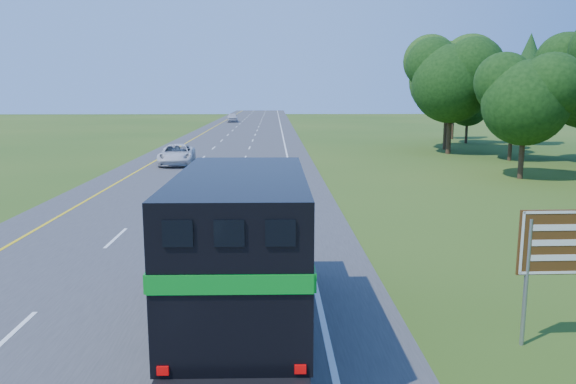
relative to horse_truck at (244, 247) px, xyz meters
name	(u,v)px	position (x,y,z in m)	size (l,w,h in m)	color
road	(227,154)	(-3.61, 38.81, -2.08)	(15.00, 260.00, 0.04)	#38383A
lane_markings	(227,154)	(-3.61, 38.81, -2.05)	(11.15, 260.00, 0.01)	yellow
horse_truck	(244,247)	(0.00, 0.00, 0.00)	(2.81, 8.70, 3.85)	black
white_suv	(177,154)	(-6.89, 31.46, -1.27)	(2.60, 5.65, 1.57)	silver
far_car	(232,118)	(-7.25, 96.43, -1.22)	(1.98, 4.92, 1.68)	silver
exit_sign	(565,248)	(7.06, -0.78, 0.14)	(2.03, 0.13, 3.45)	gray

